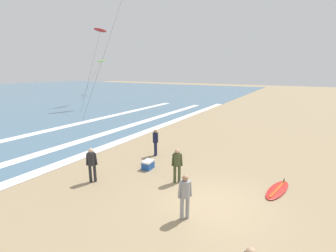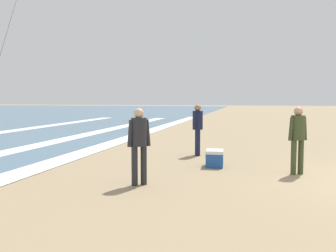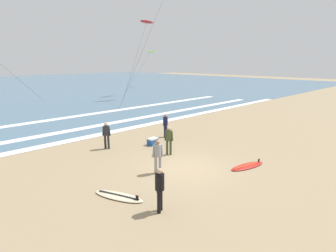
% 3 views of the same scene
% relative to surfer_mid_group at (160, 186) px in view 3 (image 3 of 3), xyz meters
% --- Properties ---
extents(ground_plane, '(160.00, 160.00, 0.00)m').
position_rel_surfer_mid_group_xyz_m(ground_plane, '(3.55, 2.03, -0.96)').
color(ground_plane, '#9E8763').
extents(wave_foam_shoreline, '(56.50, 0.85, 0.01)m').
position_rel_surfer_mid_group_xyz_m(wave_foam_shoreline, '(1.65, 10.41, -0.94)').
color(wave_foam_shoreline, white).
rests_on(wave_foam_shoreline, ocean_surface).
extents(wave_foam_mid_break, '(48.13, 0.86, 0.01)m').
position_rel_surfer_mid_group_xyz_m(wave_foam_mid_break, '(2.95, 12.93, -0.94)').
color(wave_foam_mid_break, white).
rests_on(wave_foam_mid_break, ocean_surface).
extents(wave_foam_outer_break, '(43.53, 0.96, 0.01)m').
position_rel_surfer_mid_group_xyz_m(wave_foam_outer_break, '(4.96, 17.76, -0.94)').
color(wave_foam_outer_break, white).
rests_on(wave_foam_outer_break, ocean_surface).
extents(surfer_mid_group, '(0.49, 0.33, 1.60)m').
position_rel_surfer_mid_group_xyz_m(surfer_mid_group, '(0.00, 0.00, 0.00)').
color(surfer_mid_group, black).
rests_on(surfer_mid_group, ground).
extents(surfer_foreground_main, '(0.38, 0.46, 1.60)m').
position_rel_surfer_mid_group_xyz_m(surfer_foreground_main, '(2.50, 7.30, 0.00)').
color(surfer_foreground_main, '#232328').
rests_on(surfer_foreground_main, ground).
extents(surfer_left_far, '(0.51, 0.32, 1.60)m').
position_rel_surfer_mid_group_xyz_m(surfer_left_far, '(6.73, 6.69, 0.00)').
color(surfer_left_far, '#141938').
rests_on(surfer_left_far, ground).
extents(surfer_left_near, '(0.43, 0.41, 1.60)m').
position_rel_surfer_mid_group_xyz_m(surfer_left_near, '(2.21, 2.51, 0.00)').
color(surfer_left_near, gray).
rests_on(surfer_left_near, ground).
extents(surfer_background_far, '(0.33, 0.48, 1.60)m').
position_rel_surfer_mid_group_xyz_m(surfer_background_far, '(4.37, 3.98, 0.00)').
color(surfer_background_far, '#384223').
rests_on(surfer_background_far, ground).
extents(surfboard_near_water, '(1.33, 2.17, 0.25)m').
position_rel_surfer_mid_group_xyz_m(surfboard_near_water, '(-0.44, 1.85, -0.91)').
color(surfboard_near_water, beige).
rests_on(surfboard_near_water, ground).
extents(surfboard_left_pile, '(2.18, 1.03, 0.25)m').
position_rel_surfer_mid_group_xyz_m(surfboard_left_pile, '(5.86, -0.02, -0.91)').
color(surfboard_left_pile, red).
rests_on(surfboard_left_pile, ground).
extents(kite_red_high_left, '(8.14, 3.27, 10.86)m').
position_rel_surfer_mid_group_xyz_m(kite_red_high_left, '(21.60, 26.01, 9.62)').
color(kite_red_high_left, red).
rests_on(kite_red_high_left, ground).
extents(kite_lime_high_right, '(9.50, 5.16, 7.11)m').
position_rel_surfer_mid_group_xyz_m(kite_lime_high_right, '(31.29, 36.35, 5.89)').
color(kite_lime_high_right, '#70C628').
rests_on(kite_lime_high_right, ground).
extents(cooler_box, '(0.64, 0.48, 0.44)m').
position_rel_surfer_mid_group_xyz_m(cooler_box, '(4.94, 5.98, -0.74)').
color(cooler_box, '#1E4C9E').
rests_on(cooler_box, ground).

